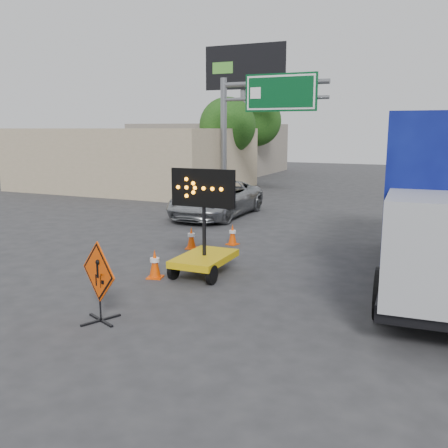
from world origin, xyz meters
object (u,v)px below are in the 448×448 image
Objects in this scene: arrow_board at (204,252)px; pickup_truck at (217,199)px; box_truck at (448,209)px; construction_sign at (99,280)px.

pickup_truck is (-3.61, 8.64, 0.16)m from arrow_board.
construction_sign is at bearing -141.86° from box_truck.
arrow_board is 0.32× the size of box_truck.
arrow_board is at bearing -166.74° from box_truck.
arrow_board is at bearing 106.87° from construction_sign.
construction_sign is 0.19× the size of box_truck.
construction_sign is 0.59× the size of arrow_board.
arrow_board is 6.46m from box_truck.
box_truck is (6.07, 1.77, 1.32)m from arrow_board.
box_truck is at bearing 65.13° from construction_sign.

